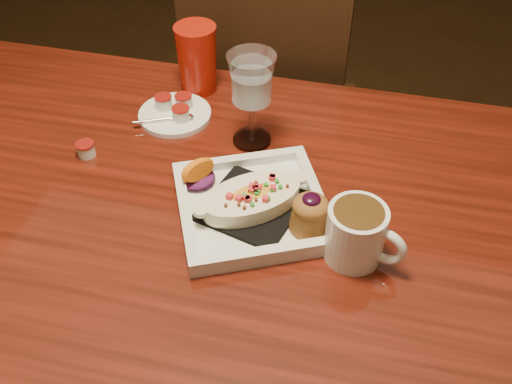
% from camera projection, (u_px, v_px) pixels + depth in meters
% --- Properties ---
extents(table, '(1.50, 0.90, 0.75)m').
position_uv_depth(table, '(198.00, 246.00, 1.06)').
color(table, maroon).
rests_on(table, floor).
extents(chair_far, '(0.42, 0.42, 0.93)m').
position_uv_depth(chair_far, '(271.00, 116.00, 1.60)').
color(chair_far, black).
rests_on(chair_far, floor).
extents(plate, '(0.33, 0.33, 0.08)m').
position_uv_depth(plate, '(258.00, 204.00, 0.97)').
color(plate, white).
rests_on(plate, table).
extents(coffee_mug, '(0.13, 0.09, 0.10)m').
position_uv_depth(coffee_mug, '(358.00, 233.00, 0.88)').
color(coffee_mug, white).
rests_on(coffee_mug, table).
extents(goblet, '(0.09, 0.09, 0.19)m').
position_uv_depth(goblet, '(252.00, 84.00, 1.04)').
color(goblet, silver).
rests_on(goblet, table).
extents(saucer, '(0.15, 0.15, 0.10)m').
position_uv_depth(saucer, '(174.00, 112.00, 1.18)').
color(saucer, white).
rests_on(saucer, table).
extents(creamer_loose, '(0.04, 0.04, 0.03)m').
position_uv_depth(creamer_loose, '(86.00, 149.00, 1.09)').
color(creamer_loose, silver).
rests_on(creamer_loose, table).
extents(red_tumbler, '(0.09, 0.09, 0.15)m').
position_uv_depth(red_tumbler, '(197.00, 59.00, 1.22)').
color(red_tumbler, '#AF190C').
rests_on(red_tumbler, table).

